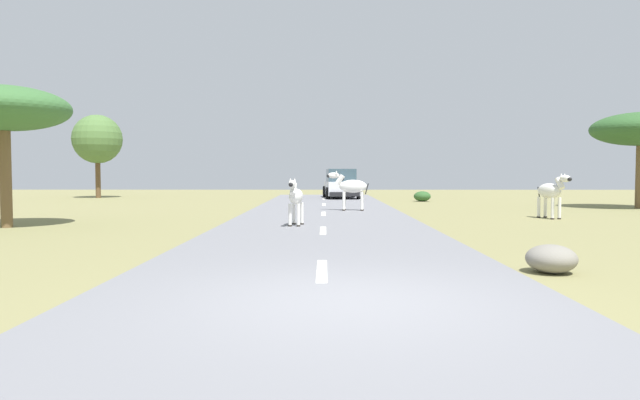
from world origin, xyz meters
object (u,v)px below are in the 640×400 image
zebra_1 (551,191)px  tree_1 (4,110)px  zebra_2 (351,187)px  tree_0 (97,139)px  rock_0 (551,259)px  car_0 (341,185)px  bush_2 (422,196)px  zebra_0 (296,197)px

zebra_1 → tree_1: size_ratio=0.40×
zebra_2 → tree_1: bearing=129.5°
zebra_1 → tree_0: bearing=-52.6°
rock_0 → car_0: bearing=95.8°
tree_0 → bush_2: 20.09m
zebra_2 → rock_0: zebra_2 is taller
tree_0 → rock_0: bearing=-55.8°
tree_0 → tree_1: size_ratio=1.28×
car_0 → bush_2: 5.38m
zebra_1 → bush_2: bearing=-95.5°
zebra_2 → tree_1: tree_1 is taller
bush_2 → zebra_1: bearing=-78.5°
zebra_0 → tree_0: (-13.24, 18.68, 2.75)m
zebra_0 → rock_0: size_ratio=1.82×
zebra_2 → tree_0: bearing=57.6°
zebra_1 → tree_0: 26.89m
tree_0 → tree_1: bearing=-75.1°
zebra_2 → tree_1: size_ratio=0.42×
tree_1 → rock_0: bearing=-29.5°
zebra_1 → zebra_2: bearing=-43.9°
tree_0 → zebra_1: bearing=-35.6°
zebra_2 → rock_0: 13.94m
zebra_2 → tree_0: tree_0 is taller
tree_1 → bush_2: size_ratio=4.35×
zebra_0 → rock_0: zebra_0 is taller
zebra_1 → zebra_2: (-6.64, 3.37, 0.07)m
tree_1 → bush_2: 20.83m
car_0 → tree_1: size_ratio=1.11×
zebra_0 → bush_2: (6.15, 14.64, -0.59)m
zebra_1 → tree_1: (-16.75, -3.18, 2.42)m
zebra_0 → bush_2: zebra_0 is taller
zebra_2 → tree_0: (-15.11, 12.22, 2.62)m
tree_1 → rock_0: size_ratio=5.02×
car_0 → tree_0: 15.33m
zebra_1 → rock_0: zebra_1 is taller
zebra_0 → tree_1: (-8.24, -0.09, 2.48)m
car_0 → rock_0: bearing=92.1°
car_0 → rock_0: 25.13m
car_0 → tree_1: 20.64m
zebra_1 → tree_1: tree_1 is taller
zebra_2 → rock_0: size_ratio=2.12×
zebra_0 → rock_0: (4.37, -7.23, -0.64)m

